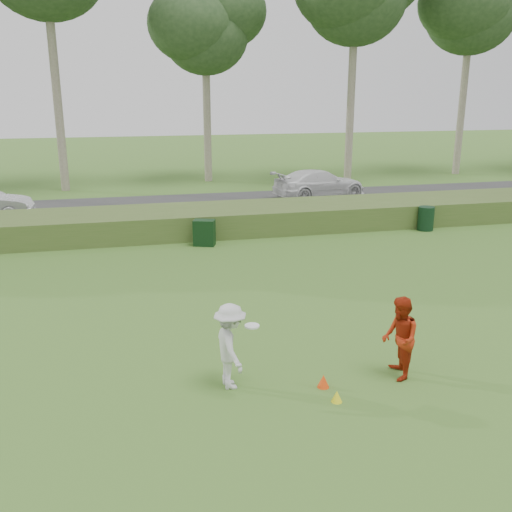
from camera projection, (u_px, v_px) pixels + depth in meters
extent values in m
plane|color=#366421|center=(306.00, 382.00, 10.58)|extent=(120.00, 120.00, 0.00)
cube|color=#3E5923|center=(207.00, 220.00, 21.65)|extent=(80.00, 3.00, 0.90)
cube|color=#2D2D2D|center=(191.00, 206.00, 26.44)|extent=(80.00, 6.00, 0.06)
cylinder|color=gray|center=(52.00, 37.00, 28.53)|extent=(0.44, 0.44, 15.50)
cylinder|color=gray|center=(206.00, 80.00, 32.28)|extent=(0.44, 0.44, 11.50)
ellipsoid|color=#274120|center=(205.00, 25.00, 31.47)|extent=(6.24, 6.24, 5.28)
cylinder|color=gray|center=(353.00, 56.00, 31.85)|extent=(0.44, 0.44, 14.00)
cylinder|color=gray|center=(466.00, 64.00, 34.92)|extent=(0.44, 0.44, 13.50)
ellipsoid|color=#274120|center=(472.00, 4.00, 33.97)|extent=(7.02, 7.02, 5.94)
imported|color=silver|center=(230.00, 346.00, 10.21)|extent=(0.68, 1.07, 1.59)
cylinder|color=white|center=(252.00, 326.00, 10.20)|extent=(0.27, 0.27, 0.03)
imported|color=#A2250D|center=(400.00, 338.00, 10.54)|extent=(0.75, 0.88, 1.58)
cone|color=#FA420D|center=(323.00, 381.00, 10.36)|extent=(0.22, 0.22, 0.24)
cone|color=yellow|center=(337.00, 396.00, 9.87)|extent=(0.19, 0.19, 0.21)
cube|color=black|center=(204.00, 233.00, 19.73)|extent=(0.83, 0.67, 0.90)
cylinder|color=black|center=(426.00, 218.00, 21.89)|extent=(0.74, 0.74, 0.91)
imported|color=silver|center=(320.00, 184.00, 28.19)|extent=(5.00, 2.82, 1.37)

